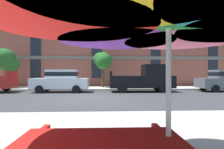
{
  "coord_description": "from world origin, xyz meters",
  "views": [
    {
      "loc": [
        0.76,
        -11.04,
        1.48
      ],
      "look_at": [
        1.41,
        3.2,
        1.4
      ],
      "focal_mm": 29.46,
      "sensor_mm": 36.0,
      "label": 1
    }
  ],
  "objects": [
    {
      "name": "patio_umbrella",
      "position": [
        1.5,
        -9.0,
        2.2
      ],
      "size": [
        3.94,
        3.66,
        2.48
      ],
      "color": "silver",
      "rests_on": "ground"
    },
    {
      "name": "sedan_white",
      "position": [
        -2.6,
        3.7,
        0.95
      ],
      "size": [
        4.4,
        1.98,
        1.78
      ],
      "color": "silver",
      "rests_on": "ground"
    },
    {
      "name": "pickup_black",
      "position": [
        4.04,
        3.7,
        1.03
      ],
      "size": [
        5.1,
        2.12,
        2.2
      ],
      "color": "black",
      "rests_on": "ground"
    },
    {
      "name": "street_tree_left",
      "position": [
        -8.49,
        6.99,
        2.64
      ],
      "size": [
        2.25,
        2.07,
        3.87
      ],
      "color": "brown",
      "rests_on": "ground"
    },
    {
      "name": "sidewalk_far",
      "position": [
        0.0,
        6.8,
        0.06
      ],
      "size": [
        56.0,
        3.6,
        0.12
      ],
      "primitive_type": "cube",
      "color": "#B2ADA3",
      "rests_on": "ground"
    },
    {
      "name": "apartment_building",
      "position": [
        0.0,
        14.99,
        6.4
      ],
      "size": [
        45.58,
        12.08,
        12.8
      ],
      "color": "#934C3D",
      "rests_on": "ground"
    },
    {
      "name": "ground_plane",
      "position": [
        0.0,
        0.0,
        0.0
      ],
      "size": [
        120.0,
        120.0,
        0.0
      ],
      "primitive_type": "plane",
      "color": "#38383A"
    },
    {
      "name": "street_tree_middle",
      "position": [
        0.7,
        7.3,
        2.76
      ],
      "size": [
        1.87,
        1.85,
        3.62
      ],
      "color": "#4C3823",
      "rests_on": "ground"
    }
  ]
}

